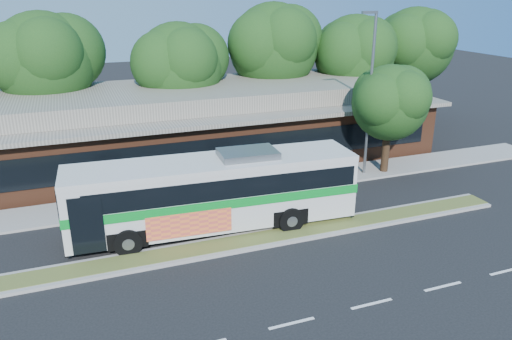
# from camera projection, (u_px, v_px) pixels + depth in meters

# --- Properties ---
(ground) EXTENTS (120.00, 120.00, 0.00)m
(ground) POSITION_uv_depth(u_px,v_px,m) (241.00, 252.00, 20.42)
(ground) COLOR black
(ground) RESTS_ON ground
(median_strip) EXTENTS (26.00, 1.10, 0.15)m
(median_strip) POSITION_uv_depth(u_px,v_px,m) (236.00, 243.00, 20.93)
(median_strip) COLOR #4F5C27
(median_strip) RESTS_ON ground
(sidewalk) EXTENTS (44.00, 2.60, 0.12)m
(sidewalk) POSITION_uv_depth(u_px,v_px,m) (201.00, 194.00, 26.03)
(sidewalk) COLOR gray
(sidewalk) RESTS_ON ground
(plaza_building) EXTENTS (33.20, 11.20, 4.45)m
(plaza_building) POSITION_uv_depth(u_px,v_px,m) (173.00, 125.00, 31.12)
(plaza_building) COLOR #5C301C
(plaza_building) RESTS_ON ground
(lamp_post) EXTENTS (0.93, 0.18, 9.07)m
(lamp_post) POSITION_uv_depth(u_px,v_px,m) (370.00, 91.00, 27.20)
(lamp_post) COLOR slate
(lamp_post) RESTS_ON ground
(tree_bg_b) EXTENTS (6.69, 6.00, 9.00)m
(tree_bg_b) POSITION_uv_depth(u_px,v_px,m) (52.00, 59.00, 30.35)
(tree_bg_b) COLOR black
(tree_bg_b) RESTS_ON ground
(tree_bg_c) EXTENTS (6.24, 5.60, 8.26)m
(tree_bg_c) POSITION_uv_depth(u_px,v_px,m) (184.00, 63.00, 32.29)
(tree_bg_c) COLOR black
(tree_bg_c) RESTS_ON ground
(tree_bg_d) EXTENTS (6.91, 6.20, 9.37)m
(tree_bg_d) POSITION_uv_depth(u_px,v_px,m) (278.00, 45.00, 35.24)
(tree_bg_d) COLOR black
(tree_bg_d) RESTS_ON ground
(tree_bg_e) EXTENTS (6.47, 5.80, 8.50)m
(tree_bg_e) POSITION_uv_depth(u_px,v_px,m) (359.00, 53.00, 36.56)
(tree_bg_e) COLOR black
(tree_bg_e) RESTS_ON ground
(tree_bg_f) EXTENTS (6.69, 6.00, 8.92)m
(tree_bg_f) POSITION_uv_depth(u_px,v_px,m) (418.00, 44.00, 39.33)
(tree_bg_f) COLOR black
(tree_bg_f) RESTS_ON ground
(transit_bus) EXTENTS (12.71, 3.46, 3.53)m
(transit_bus) POSITION_uv_depth(u_px,v_px,m) (215.00, 188.00, 21.74)
(transit_bus) COLOR silver
(transit_bus) RESTS_ON ground
(sidewalk_tree) EXTENTS (4.73, 4.24, 6.28)m
(sidewalk_tree) POSITION_uv_depth(u_px,v_px,m) (394.00, 100.00, 27.96)
(sidewalk_tree) COLOR black
(sidewalk_tree) RESTS_ON ground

